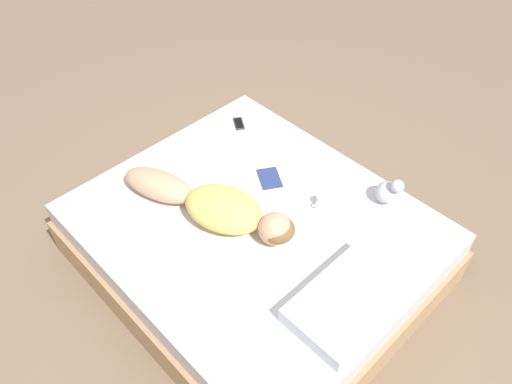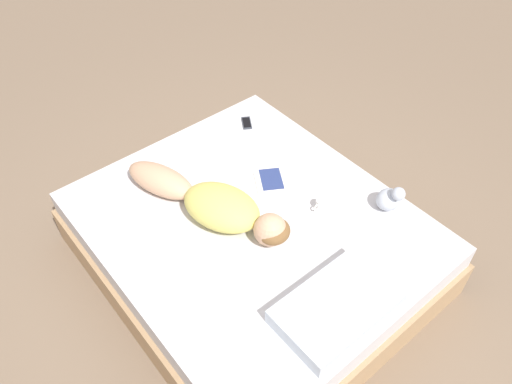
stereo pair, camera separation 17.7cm
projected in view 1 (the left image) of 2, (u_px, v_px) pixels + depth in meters
name	position (u px, v px, depth m)	size (l,w,h in m)	color
ground_plane	(255.00, 264.00, 3.55)	(12.00, 12.00, 0.00)	#7A6651
bed	(255.00, 244.00, 3.38)	(1.88, 2.18, 0.48)	tan
person	(215.00, 206.00, 3.16)	(0.60, 1.25, 0.21)	tan
open_magazine	(284.00, 176.00, 3.49)	(0.54, 0.49, 0.01)	silver
coffee_mug	(322.00, 201.00, 3.28)	(0.11, 0.07, 0.08)	white
cell_phone	(239.00, 124.00, 3.91)	(0.14, 0.17, 0.01)	#333842
plush_toy	(389.00, 191.00, 3.27)	(0.17, 0.18, 0.21)	#B2BCCC
pillow	(348.00, 301.00, 2.73)	(0.68, 0.41, 0.10)	silver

